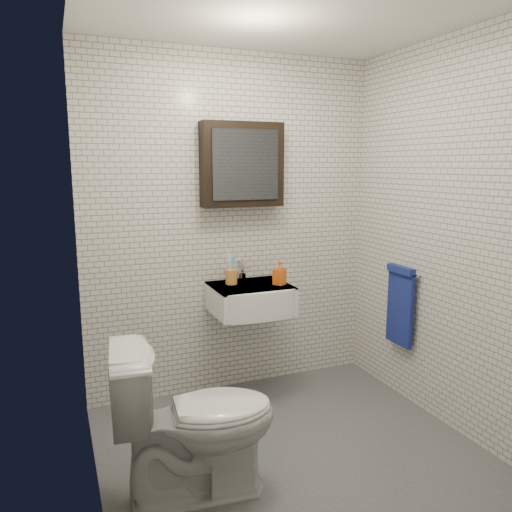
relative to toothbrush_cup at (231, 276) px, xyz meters
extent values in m
cube|color=#474A4E|center=(0.07, -0.85, -0.90)|extent=(2.20, 2.00, 0.01)
cube|color=silver|center=(0.07, 0.15, 0.34)|extent=(2.20, 0.02, 2.50)
cube|color=silver|center=(0.07, -1.85, 0.34)|extent=(2.20, 0.02, 2.50)
cube|color=silver|center=(-1.03, -0.85, 0.34)|extent=(0.02, 2.00, 2.50)
cube|color=silver|center=(1.17, -0.85, 0.34)|extent=(0.02, 2.00, 2.50)
cube|color=white|center=(0.07, -0.85, 1.59)|extent=(2.20, 2.00, 0.02)
cube|color=white|center=(0.12, -0.08, -0.16)|extent=(0.55, 0.45, 0.20)
cylinder|color=silver|center=(0.12, -0.06, -0.07)|extent=(0.31, 0.31, 0.02)
cylinder|color=silver|center=(0.12, -0.06, -0.06)|extent=(0.04, 0.04, 0.01)
cube|color=white|center=(0.12, -0.08, -0.06)|extent=(0.55, 0.45, 0.01)
cylinder|color=silver|center=(0.12, 0.09, -0.03)|extent=(0.06, 0.06, 0.06)
cylinder|color=silver|center=(0.12, 0.09, 0.03)|extent=(0.03, 0.03, 0.08)
cylinder|color=silver|center=(0.12, 0.03, 0.06)|extent=(0.02, 0.12, 0.02)
cube|color=silver|center=(0.12, 0.12, 0.09)|extent=(0.02, 0.09, 0.01)
cube|color=black|center=(0.12, 0.08, 0.79)|extent=(0.60, 0.14, 0.60)
cube|color=#3F444C|center=(0.12, 0.00, 0.79)|extent=(0.49, 0.01, 0.49)
cylinder|color=silver|center=(1.13, -0.50, 0.04)|extent=(0.02, 0.30, 0.02)
cylinder|color=silver|center=(1.15, -0.37, 0.04)|extent=(0.04, 0.02, 0.02)
cylinder|color=silver|center=(1.15, -0.63, 0.04)|extent=(0.04, 0.02, 0.02)
cube|color=navy|center=(1.11, -0.50, -0.23)|extent=(0.03, 0.26, 0.54)
cube|color=navy|center=(1.10, -0.50, 0.06)|extent=(0.05, 0.26, 0.05)
cylinder|color=orange|center=(0.00, 0.00, -0.01)|extent=(0.10, 0.10, 0.11)
cylinder|color=white|center=(-0.02, -0.01, 0.06)|extent=(0.02, 0.03, 0.20)
cylinder|color=#44A5DA|center=(0.01, -0.01, 0.05)|extent=(0.02, 0.02, 0.18)
cylinder|color=white|center=(-0.01, 0.01, 0.07)|extent=(0.02, 0.04, 0.21)
cylinder|color=#44A5DA|center=(0.02, 0.01, 0.06)|extent=(0.03, 0.04, 0.19)
imported|color=#FF511A|center=(0.32, -0.15, 0.02)|extent=(0.11, 0.11, 0.17)
imported|color=white|center=(-0.56, -1.02, -0.49)|extent=(0.86, 0.55, 0.84)
camera|label=1|loc=(-1.16, -3.32, 0.79)|focal=35.00mm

